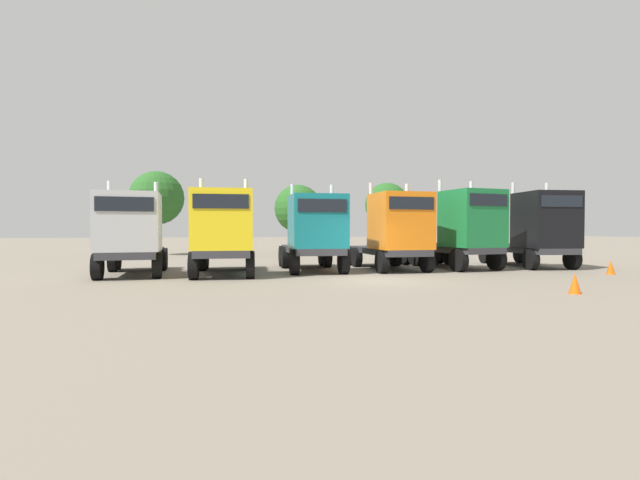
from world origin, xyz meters
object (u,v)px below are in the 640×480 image
at_px(semi_truck_silver, 131,233).
at_px(semi_truck_teal, 315,232).
at_px(semi_truck_black, 539,229).
at_px(traffic_cone_mid, 575,283).
at_px(traffic_cone_near, 611,267).
at_px(semi_truck_orange, 395,231).
at_px(semi_truck_yellow, 223,232).
at_px(semi_truck_green, 464,229).

bearing_deg(semi_truck_silver, semi_truck_teal, 87.86).
bearing_deg(semi_truck_black, semi_truck_silver, -85.28).
bearing_deg(traffic_cone_mid, traffic_cone_near, 38.32).
bearing_deg(semi_truck_black, semi_truck_orange, -86.22).
xyz_separation_m(semi_truck_yellow, semi_truck_black, (15.81, 0.69, 0.14)).
distance_m(semi_truck_orange, semi_truck_green, 3.59).
relative_size(semi_truck_yellow, semi_truck_orange, 1.04).
distance_m(traffic_cone_near, traffic_cone_mid, 7.82).
distance_m(semi_truck_black, traffic_cone_near, 4.02).
relative_size(semi_truck_silver, semi_truck_yellow, 0.96).
distance_m(semi_truck_yellow, semi_truck_black, 15.83).
relative_size(semi_truck_silver, traffic_cone_near, 9.70).
bearing_deg(semi_truck_orange, traffic_cone_mid, 15.30).
relative_size(semi_truck_silver, semi_truck_orange, 1.00).
bearing_deg(semi_truck_teal, semi_truck_green, 90.47).
distance_m(semi_truck_yellow, traffic_cone_near, 16.97).
bearing_deg(semi_truck_yellow, traffic_cone_mid, 56.56).
distance_m(semi_truck_green, traffic_cone_near, 6.45).
bearing_deg(semi_truck_orange, semi_truck_teal, -92.41).
height_order(semi_truck_orange, semi_truck_green, semi_truck_green).
relative_size(semi_truck_silver, semi_truck_black, 1.03).
relative_size(semi_truck_orange, traffic_cone_mid, 9.51).
xyz_separation_m(semi_truck_yellow, semi_truck_orange, (8.05, 0.82, 0.05)).
distance_m(semi_truck_orange, semi_truck_black, 7.76).
xyz_separation_m(semi_truck_silver, semi_truck_black, (19.61, -0.02, 0.17)).
height_order(semi_truck_green, semi_truck_black, semi_truck_green).
xyz_separation_m(semi_truck_teal, traffic_cone_mid, (6.39, -8.64, -1.52)).
height_order(semi_truck_green, traffic_cone_mid, semi_truck_green).
bearing_deg(semi_truck_green, semi_truck_silver, -97.79).
bearing_deg(semi_truck_green, semi_truck_black, 79.86).
bearing_deg(semi_truck_black, traffic_cone_mid, -27.43).
relative_size(semi_truck_orange, semi_truck_green, 0.98).
relative_size(semi_truck_orange, traffic_cone_near, 9.70).
bearing_deg(semi_truck_yellow, semi_truck_green, 96.85).
xyz_separation_m(semi_truck_yellow, semi_truck_green, (11.64, 0.83, 0.13)).
height_order(semi_truck_teal, semi_truck_black, semi_truck_black).
xyz_separation_m(semi_truck_black, traffic_cone_mid, (-5.29, -8.39, -1.68)).
height_order(semi_truck_black, traffic_cone_mid, semi_truck_black).
distance_m(semi_truck_yellow, semi_truck_teal, 4.23).
relative_size(semi_truck_teal, semi_truck_black, 1.01).
distance_m(semi_truck_silver, semi_truck_black, 19.61).
height_order(semi_truck_orange, semi_truck_black, semi_truck_black).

